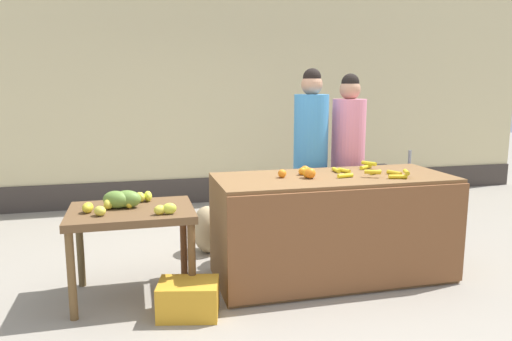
{
  "coord_description": "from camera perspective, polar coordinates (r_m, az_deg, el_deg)",
  "views": [
    {
      "loc": [
        -1.22,
        -3.84,
        1.69
      ],
      "look_at": [
        -0.21,
        0.15,
        0.96
      ],
      "focal_mm": 34.06,
      "sensor_mm": 36.0,
      "label": 1
    }
  ],
  "objects": [
    {
      "name": "produce_sack",
      "position": [
        5.0,
        -5.72,
        -6.89
      ],
      "size": [
        0.37,
        0.42,
        0.48
      ],
      "primitive_type": "ellipsoid",
      "rotation": [
        0.0,
        0.0,
        1.78
      ],
      "color": "tan",
      "rests_on": "ground"
    },
    {
      "name": "produce_crate",
      "position": [
        3.75,
        -7.95,
        -14.69
      ],
      "size": [
        0.5,
        0.41,
        0.26
      ],
      "primitive_type": "cube",
      "rotation": [
        0.0,
        0.0,
        -0.22
      ],
      "color": "gold",
      "rests_on": "ground"
    },
    {
      "name": "vendor_woman_blue_shirt",
      "position": [
        4.89,
        6.41,
        1.06
      ],
      "size": [
        0.34,
        0.34,
        1.85
      ],
      "color": "#33333D",
      "rests_on": "ground"
    },
    {
      "name": "mango_papaya_pile",
      "position": [
        3.99,
        -15.28,
        -3.47
      ],
      "size": [
        0.71,
        0.57,
        0.14
      ],
      "color": "yellow",
      "rests_on": "side_table_wooden"
    },
    {
      "name": "parked_motorcycle",
      "position": [
        6.32,
        14.12,
        -2.07
      ],
      "size": [
        1.6,
        0.18,
        0.88
      ],
      "color": "black",
      "rests_on": "ground"
    },
    {
      "name": "side_table_wooden",
      "position": [
        3.99,
        -14.4,
        -5.75
      ],
      "size": [
        0.97,
        0.73,
        0.73
      ],
      "color": "brown",
      "rests_on": "ground"
    },
    {
      "name": "banana_bunch_pile",
      "position": [
        4.4,
        13.31,
        -0.07
      ],
      "size": [
        0.61,
        0.65,
        0.07
      ],
      "color": "gold",
      "rests_on": "fruit_stall_counter"
    },
    {
      "name": "market_wall_back",
      "position": [
        7.11,
        -4.37,
        8.72
      ],
      "size": [
        9.96,
        0.23,
        3.13
      ],
      "color": "beige",
      "rests_on": "ground"
    },
    {
      "name": "orange_pile",
      "position": [
        4.18,
        5.67,
        -0.2
      ],
      "size": [
        0.33,
        0.3,
        0.09
      ],
      "color": "orange",
      "rests_on": "fruit_stall_counter"
    },
    {
      "name": "vendor_woman_pink_shirt",
      "position": [
        5.07,
        10.71,
        0.97
      ],
      "size": [
        0.34,
        0.34,
        1.8
      ],
      "color": "#33333D",
      "rests_on": "ground"
    },
    {
      "name": "ground_plane",
      "position": [
        4.37,
        3.22,
        -12.76
      ],
      "size": [
        24.0,
        24.0,
        0.0
      ],
      "primitive_type": "plane",
      "color": "gray"
    },
    {
      "name": "fruit_stall_counter",
      "position": [
        4.36,
        8.99,
        -6.58
      ],
      "size": [
        2.05,
        0.88,
        0.91
      ],
      "color": "brown",
      "rests_on": "ground"
    }
  ]
}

